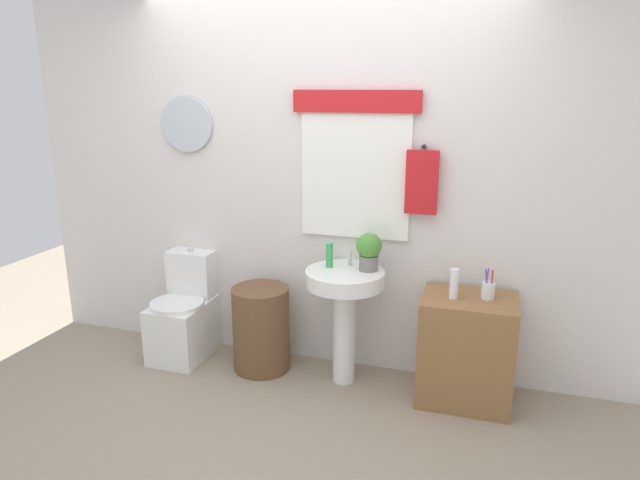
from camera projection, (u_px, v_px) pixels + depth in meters
The scene contains 11 objects.
ground_plane at pixel (263, 448), 3.07m from camera, with size 8.00×8.00×0.00m, color gray.
back_wall at pixel (324, 181), 3.78m from camera, with size 4.40×0.18×2.60m.
toilet at pixel (185, 316), 4.09m from camera, with size 0.38×0.51×0.78m.
laundry_hamper at pixel (261, 329), 3.88m from camera, with size 0.40×0.40×0.59m, color brown.
pedestal_sink at pixel (345, 299), 3.63m from camera, with size 0.51×0.51×0.78m.
faucet at pixel (350, 258), 3.68m from camera, with size 0.03×0.03×0.10m, color silver.
wooden_cabinet at pixel (466, 349), 3.47m from camera, with size 0.57×0.44×0.69m, color olive.
soap_bottle at pixel (329, 255), 3.64m from camera, with size 0.05×0.05×0.16m, color green.
potted_plant at pixel (369, 250), 3.56m from camera, with size 0.17×0.17×0.25m.
lotion_bottle at pixel (454, 284), 3.35m from camera, with size 0.05×0.05×0.19m, color white.
toothbrush_cup at pixel (488, 290), 3.36m from camera, with size 0.08×0.08×0.19m.
Camera 1 is at (1.09, -2.44, 1.92)m, focal length 31.34 mm.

